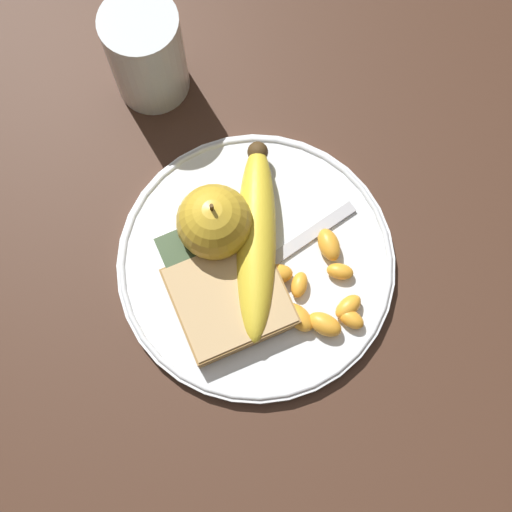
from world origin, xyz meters
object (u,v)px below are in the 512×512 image
plate (256,263)px  juice_glass (147,56)px  apple (214,222)px  jam_packet (181,249)px  banana (256,238)px  bread_slice (230,298)px  fork (261,272)px

plate → juice_glass: size_ratio=2.41×
apple → jam_packet: apple is taller
banana → bread_slice: bearing=-138.1°
banana → bread_slice: (-0.05, -0.04, -0.01)m
juice_glass → apple: bearing=-92.2°
banana → fork: banana is taller
apple → bread_slice: 0.07m
plate → apple: 0.06m
plate → bread_slice: (-0.04, -0.02, 0.02)m
jam_packet → banana: bearing=-17.5°
banana → plate: bearing=-115.0°
plate → apple: apple is taller
bread_slice → fork: bearing=17.8°
banana → bread_slice: banana is taller
banana → jam_packet: (-0.07, 0.02, -0.01)m
banana → fork: (-0.01, -0.03, -0.02)m
banana → jam_packet: size_ratio=4.85×
jam_packet → bread_slice: bearing=-69.2°
fork → jam_packet: bearing=-50.1°
banana → bread_slice: size_ratio=1.85×
plate → fork: size_ratio=1.43×
apple → banana: apple is taller
jam_packet → apple: bearing=5.2°
plate → apple: size_ratio=3.36×
jam_packet → fork: bearing=-39.2°
fork → bread_slice: bearing=6.9°
bread_slice → plate: bearing=32.9°
plate → jam_packet: (-0.06, 0.04, 0.01)m
juice_glass → apple: (-0.01, -0.19, -0.00)m
banana → fork: size_ratio=1.02×
banana → juice_glass: bearing=96.6°
plate → bread_slice: 0.05m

